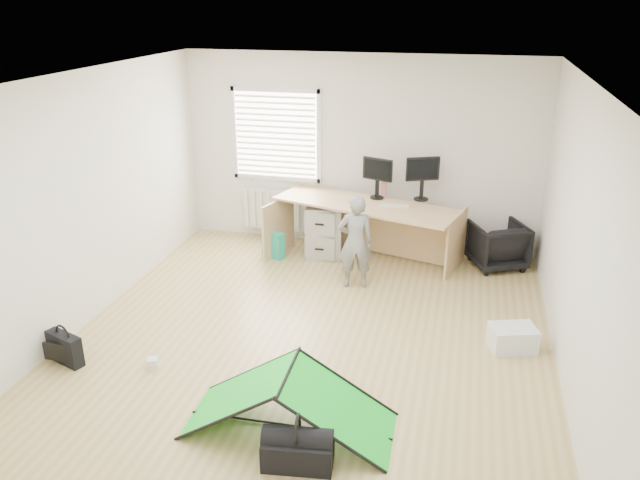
% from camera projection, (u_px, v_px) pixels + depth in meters
% --- Properties ---
extents(ground, '(5.50, 5.50, 0.00)m').
position_uv_depth(ground, '(311.00, 335.00, 6.70)').
color(ground, tan).
rests_on(ground, ground).
extents(back_wall, '(5.00, 0.02, 2.70)m').
position_uv_depth(back_wall, '(360.00, 153.00, 8.68)').
color(back_wall, silver).
rests_on(back_wall, ground).
extents(window, '(1.20, 0.06, 1.20)m').
position_uv_depth(window, '(276.00, 135.00, 8.84)').
color(window, silver).
rests_on(window, back_wall).
extents(radiator, '(1.00, 0.12, 0.60)m').
position_uv_depth(radiator, '(277.00, 209.00, 9.21)').
color(radiator, silver).
rests_on(radiator, back_wall).
extents(desk, '(2.57, 1.43, 0.84)m').
position_uv_depth(desk, '(365.00, 233.00, 8.38)').
color(desk, tan).
rests_on(desk, ground).
extents(filing_cabinet, '(0.56, 0.70, 0.74)m').
position_uv_depth(filing_cabinet, '(325.00, 228.00, 8.69)').
color(filing_cabinet, '#9DA0A2').
rests_on(filing_cabinet, ground).
extents(monitor_left, '(0.43, 0.23, 0.41)m').
position_uv_depth(monitor_left, '(377.00, 184.00, 8.37)').
color(monitor_left, black).
rests_on(monitor_left, desk).
extents(monitor_right, '(0.45, 0.28, 0.43)m').
position_uv_depth(monitor_right, '(422.00, 184.00, 8.31)').
color(monitor_right, black).
rests_on(monitor_right, desk).
extents(keyboard, '(0.41, 0.20, 0.02)m').
position_uv_depth(keyboard, '(394.00, 206.00, 8.11)').
color(keyboard, beige).
rests_on(keyboard, desk).
extents(thermos, '(0.09, 0.09, 0.26)m').
position_uv_depth(thermos, '(384.00, 188.00, 8.46)').
color(thermos, '#C9707C').
rests_on(thermos, desk).
extents(office_chair, '(0.88, 0.89, 0.62)m').
position_uv_depth(office_chair, '(497.00, 245.00, 8.29)').
color(office_chair, black).
rests_on(office_chair, ground).
extents(person, '(0.49, 0.39, 1.19)m').
position_uv_depth(person, '(355.00, 242.00, 7.62)').
color(person, slate).
rests_on(person, ground).
extents(kite, '(1.77, 0.82, 0.54)m').
position_uv_depth(kite, '(289.00, 400.00, 5.19)').
color(kite, '#13CA29').
rests_on(kite, ground).
extents(storage_crate, '(0.53, 0.44, 0.25)m').
position_uv_depth(storage_crate, '(513.00, 338.00, 6.40)').
color(storage_crate, silver).
rests_on(storage_crate, ground).
extents(tote_bag, '(0.34, 0.25, 0.37)m').
position_uv_depth(tote_bag, '(273.00, 245.00, 8.62)').
color(tote_bag, '#22A581').
rests_on(tote_bag, ground).
extents(laptop_bag, '(0.44, 0.26, 0.31)m').
position_uv_depth(laptop_bag, '(65.00, 348.00, 6.16)').
color(laptop_bag, black).
rests_on(laptop_bag, ground).
extents(white_box, '(0.12, 0.12, 0.10)m').
position_uv_depth(white_box, '(153.00, 363.00, 6.11)').
color(white_box, silver).
rests_on(white_box, ground).
extents(duffel_bag, '(0.58, 0.34, 0.24)m').
position_uv_depth(duffel_bag, '(298.00, 452.00, 4.82)').
color(duffel_bag, black).
rests_on(duffel_bag, ground).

